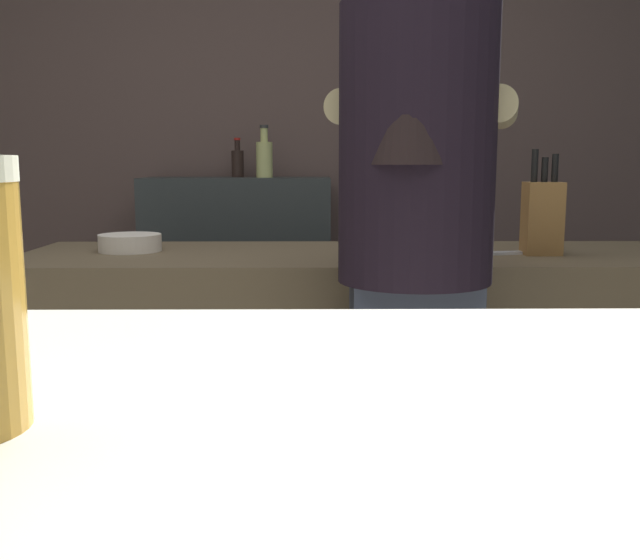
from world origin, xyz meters
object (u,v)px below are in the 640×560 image
(bartender, at_px, (415,243))
(knife_block, at_px, (542,216))
(bottle_vinegar, at_px, (238,162))
(mixing_bowl, at_px, (130,243))
(bottle_soy, at_px, (264,157))
(chefs_knife, at_px, (495,253))

(bartender, height_order, knife_block, bartender)
(bottle_vinegar, bearing_deg, knife_block, -54.60)
(mixing_bowl, xyz_separation_m, bottle_soy, (0.31, 1.20, 0.25))
(mixing_bowl, bearing_deg, bottle_soy, 75.34)
(mixing_bowl, relative_size, chefs_knife, 0.74)
(bottle_vinegar, height_order, bottle_soy, bottle_soy)
(chefs_knife, bearing_deg, mixing_bowl, 163.53)
(chefs_knife, height_order, bottle_soy, bottle_soy)
(bartender, distance_m, bottle_vinegar, 1.87)
(knife_block, distance_m, bottle_soy, 1.55)
(knife_block, bearing_deg, mixing_bowl, 175.60)
(bartender, xyz_separation_m, mixing_bowl, (-0.75, 0.49, -0.05))
(chefs_knife, distance_m, bottle_vinegar, 1.63)
(bartender, xyz_separation_m, chefs_knife, (0.28, 0.41, -0.07))
(bottle_soy, bearing_deg, mixing_bowl, -104.66)
(chefs_knife, bearing_deg, bottle_soy, 107.75)
(knife_block, distance_m, chefs_knife, 0.16)
(bartender, relative_size, mixing_bowl, 9.70)
(bottle_vinegar, bearing_deg, mixing_bowl, -98.19)
(knife_block, xyz_separation_m, bottle_vinegar, (-0.98, 1.37, 0.15))
(knife_block, bearing_deg, bottle_vinegar, 125.40)
(bottle_vinegar, distance_m, bottle_soy, 0.16)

